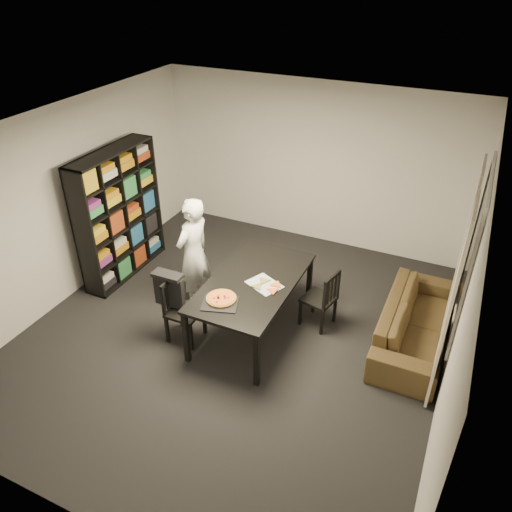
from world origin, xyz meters
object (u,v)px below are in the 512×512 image
at_px(person, 193,254).
at_px(pepperoni_pizza, 221,298).
at_px(chair_left, 179,305).
at_px(bookshelf, 119,214).
at_px(baking_tray, 220,303).
at_px(sofa, 415,323).
at_px(dining_table, 253,285).
at_px(chair_right, 324,296).

bearing_deg(person, pepperoni_pizza, 58.28).
bearing_deg(pepperoni_pizza, chair_left, 179.55).
height_order(bookshelf, chair_left, bookshelf).
distance_m(baking_tray, pepperoni_pizza, 0.07).
height_order(pepperoni_pizza, sofa, pepperoni_pizza).
bearing_deg(bookshelf, chair_left, -31.31).
height_order(dining_table, baking_tray, baking_tray).
height_order(bookshelf, baking_tray, bookshelf).
bearing_deg(chair_left, pepperoni_pizza, -91.28).
height_order(person, sofa, person).
xyz_separation_m(baking_tray, sofa, (2.05, 1.20, -0.47)).
bearing_deg(chair_right, chair_left, -45.81).
distance_m(bookshelf, baking_tray, 2.42).
bearing_deg(sofa, person, 98.65).
xyz_separation_m(chair_left, person, (-0.18, 0.70, 0.30)).
bearing_deg(baking_tray, chair_right, 47.70).
height_order(chair_left, pepperoni_pizza, chair_left).
relative_size(dining_table, baking_tray, 4.51).
bearing_deg(pepperoni_pizza, person, 138.49).
bearing_deg(person, dining_table, 88.24).
xyz_separation_m(chair_right, pepperoni_pizza, (-0.95, -0.95, 0.31)).
relative_size(chair_left, pepperoni_pizza, 2.42).
bearing_deg(pepperoni_pizza, baking_tray, -73.29).
height_order(chair_left, person, person).
xyz_separation_m(dining_table, chair_right, (0.79, 0.45, -0.22)).
xyz_separation_m(chair_right, person, (-1.74, -0.25, 0.32)).
xyz_separation_m(person, baking_tray, (0.81, -0.77, -0.03)).
xyz_separation_m(pepperoni_pizza, sofa, (2.07, 1.14, -0.49)).
xyz_separation_m(chair_left, sofa, (2.68, 1.13, -0.20)).
bearing_deg(dining_table, person, 168.45).
bearing_deg(chair_right, baking_tray, -29.44).
distance_m(dining_table, chair_left, 0.94).
bearing_deg(chair_right, pepperoni_pizza, -32.02).
height_order(chair_left, chair_right, chair_left).
relative_size(baking_tray, sofa, 0.21).
bearing_deg(dining_table, baking_tray, -103.58).
relative_size(bookshelf, pepperoni_pizza, 5.43).
bearing_deg(dining_table, pepperoni_pizza, -107.42).
bearing_deg(pepperoni_pizza, bookshelf, 156.28).
bearing_deg(bookshelf, pepperoni_pizza, -23.72).
bearing_deg(chair_left, chair_right, -59.50).
distance_m(bookshelf, sofa, 4.29).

